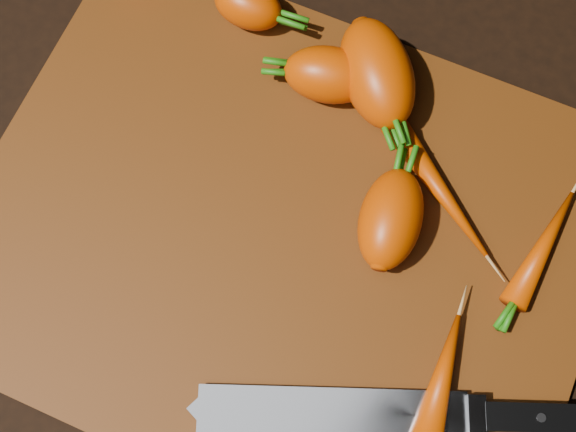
% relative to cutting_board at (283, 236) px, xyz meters
% --- Properties ---
extents(ground, '(2.00, 2.00, 0.01)m').
position_rel_cutting_board_xyz_m(ground, '(0.00, 0.00, -0.01)').
color(ground, black).
extents(cutting_board, '(0.50, 0.40, 0.01)m').
position_rel_cutting_board_xyz_m(cutting_board, '(0.00, 0.00, 0.00)').
color(cutting_board, '#4F2508').
rests_on(cutting_board, ground).
extents(carrot_1, '(0.11, 0.11, 0.06)m').
position_rel_cutting_board_xyz_m(carrot_1, '(0.02, 0.15, 0.03)').
color(carrot_1, '#C03B00').
rests_on(carrot_1, cutting_board).
extents(carrot_2, '(0.06, 0.09, 0.05)m').
position_rel_cutting_board_xyz_m(carrot_2, '(0.08, 0.04, 0.03)').
color(carrot_2, '#C03B00').
rests_on(carrot_2, cutting_board).
extents(carrot_3, '(0.08, 0.06, 0.05)m').
position_rel_cutting_board_xyz_m(carrot_3, '(-0.02, 0.13, 0.03)').
color(carrot_3, '#C03B00').
rests_on(carrot_3, cutting_board).
extents(carrot_4, '(0.06, 0.04, 0.04)m').
position_rel_cutting_board_xyz_m(carrot_4, '(-0.11, 0.17, 0.03)').
color(carrot_4, '#C03B00').
rests_on(carrot_4, cutting_board).
extents(carrot_5, '(0.04, 0.11, 0.02)m').
position_rel_cutting_board_xyz_m(carrot_5, '(0.19, 0.07, 0.02)').
color(carrot_5, '#C03B00').
rests_on(carrot_5, cutting_board).
extents(carrot_6, '(0.12, 0.10, 0.02)m').
position_rel_cutting_board_xyz_m(carrot_6, '(0.10, 0.08, 0.02)').
color(carrot_6, '#C03B00').
rests_on(carrot_6, cutting_board).
extents(carrot_7, '(0.03, 0.10, 0.02)m').
position_rel_cutting_board_xyz_m(carrot_7, '(0.15, -0.06, 0.02)').
color(carrot_7, '#C03B00').
rests_on(carrot_7, cutting_board).
extents(knife, '(0.31, 0.15, 0.02)m').
position_rel_cutting_board_xyz_m(knife, '(0.11, -0.11, 0.01)').
color(knife, gray).
rests_on(knife, cutting_board).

